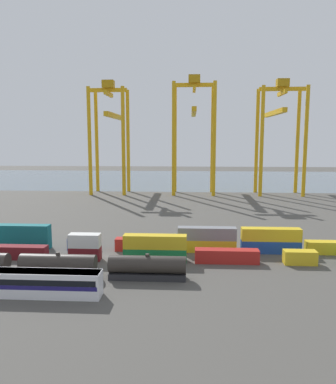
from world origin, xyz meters
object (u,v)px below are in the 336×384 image
object	(u,v)px
shipping_container_13	(83,243)
gantry_crane_central	(194,123)
shipping_container_1	(17,252)
gantry_crane_west	(111,126)
gantry_crane_east	(279,125)
shipping_container_6	(227,256)
freight_tank_row	(58,265)

from	to	relation	value
shipping_container_13	gantry_crane_central	distance (m)	95.35
shipping_container_1	shipping_container_13	world-z (taller)	same
gantry_crane_west	gantry_crane_east	xyz separation A→B (m)	(72.00, -0.01, 0.38)
gantry_crane_east	shipping_container_6	bearing A→B (deg)	-107.74
shipping_container_1	shipping_container_6	xyz separation A→B (m)	(41.08, 0.00, 0.00)
shipping_container_6	gantry_crane_central	bearing A→B (deg)	93.47
gantry_crane_west	gantry_crane_east	world-z (taller)	gantry_crane_west
gantry_crane_west	gantry_crane_east	distance (m)	72.00
shipping_container_13	gantry_crane_west	distance (m)	92.65
freight_tank_row	gantry_crane_west	xyz separation A→B (m)	(-12.35, 104.00, 26.70)
shipping_container_6	freight_tank_row	bearing A→B (deg)	-162.31
gantry_crane_west	gantry_crane_east	bearing A→B (deg)	-0.01
shipping_container_1	shipping_container_6	size ratio (longest dim) A/B	1.00
shipping_container_1	gantry_crane_central	bearing A→B (deg)	69.52
gantry_crane_west	gantry_crane_east	size ratio (longest dim) A/B	1.00
shipping_container_1	gantry_crane_east	xyz separation A→B (m)	(71.34, 94.61, 27.85)
gantry_crane_central	shipping_container_1	bearing A→B (deg)	-110.48
shipping_container_13	gantry_crane_west	size ratio (longest dim) A/B	0.13
freight_tank_row	gantry_crane_central	world-z (taller)	gantry_crane_central
freight_tank_row	shipping_container_6	size ratio (longest dim) A/B	3.59
shipping_container_13	shipping_container_1	bearing A→B (deg)	-148.25
shipping_container_6	gantry_crane_central	world-z (taller)	gantry_crane_central
shipping_container_1	gantry_crane_east	bearing A→B (deg)	52.98
gantry_crane_west	shipping_container_13	bearing A→B (deg)	-82.28
shipping_container_13	gantry_crane_east	bearing A→B (deg)	55.56
gantry_crane_west	gantry_crane_central	xyz separation A→B (m)	(36.00, 0.01, 1.21)
gantry_crane_east	gantry_crane_west	bearing A→B (deg)	179.99
shipping_container_6	gantry_crane_east	world-z (taller)	gantry_crane_east
gantry_crane_central	gantry_crane_east	world-z (taller)	gantry_crane_central
gantry_crane_central	freight_tank_row	bearing A→B (deg)	-102.81
gantry_crane_central	shipping_container_6	bearing A→B (deg)	-86.53
shipping_container_6	gantry_crane_east	xyz separation A→B (m)	(30.26, 94.61, 27.85)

